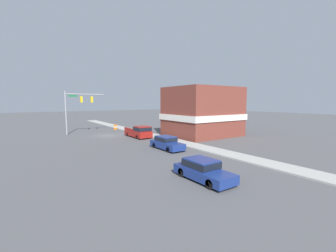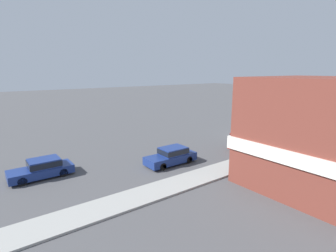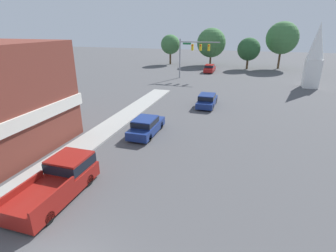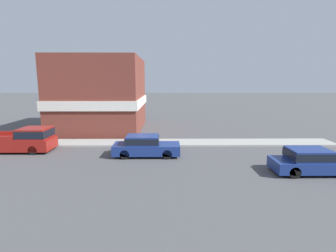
# 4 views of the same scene
# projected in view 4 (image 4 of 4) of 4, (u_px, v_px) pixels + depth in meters

# --- Properties ---
(car_lead) EXTENTS (1.83, 4.70, 1.49)m
(car_lead) POSITION_uv_depth(u_px,v_px,m) (145.00, 145.00, 18.64)
(car_lead) COLOR black
(car_lead) RESTS_ON ground
(car_oncoming) EXTENTS (1.85, 4.63, 1.45)m
(car_oncoming) POSITION_uv_depth(u_px,v_px,m) (311.00, 161.00, 15.15)
(car_oncoming) COLOR black
(car_oncoming) RESTS_ON ground
(pickup_truck_parked) EXTENTS (2.12, 5.45, 1.82)m
(pickup_truck_parked) POSITION_uv_depth(u_px,v_px,m) (23.00, 140.00, 19.84)
(pickup_truck_parked) COLOR black
(pickup_truck_parked) RESTS_ON ground
(corner_brick_building) EXTENTS (10.88, 8.98, 7.74)m
(corner_brick_building) POSITION_uv_depth(u_px,v_px,m) (102.00, 95.00, 28.69)
(corner_brick_building) COLOR brown
(corner_brick_building) RESTS_ON ground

